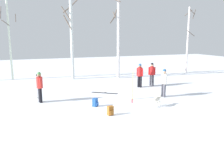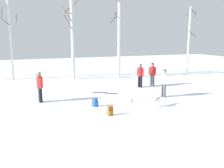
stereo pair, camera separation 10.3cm
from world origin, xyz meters
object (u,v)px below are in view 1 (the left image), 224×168
object	(u,v)px
person_3	(140,74)
ski_pair_lying_0	(105,93)
backpack_0	(95,102)
backpack_1	(110,111)
dog	(157,99)
ski_poles_0	(37,86)
birch_tree_1	(10,40)
water_bottle_0	(132,101)
person_0	(152,73)
ski_pair_planted_0	(133,83)
birch_tree_2	(72,37)
person_2	(164,81)
birch_tree_3	(118,33)
birch_tree_4	(188,39)
person_1	(40,85)

from	to	relation	value
person_3	ski_pair_lying_0	world-z (taller)	person_3
backpack_0	backpack_1	world-z (taller)	same
dog	ski_poles_0	bearing A→B (deg)	145.43
backpack_0	birch_tree_1	world-z (taller)	birch_tree_1
birch_tree_1	water_bottle_0	bearing A→B (deg)	-58.43
person_0	dog	size ratio (longest dim) A/B	2.20
ski_pair_planted_0	person_0	bearing A→B (deg)	44.65
ski_poles_0	backpack_0	distance (m)	3.92
person_3	birch_tree_1	distance (m)	11.25
person_3	birch_tree_2	world-z (taller)	birch_tree_2
backpack_0	person_2	bearing A→B (deg)	5.60
birch_tree_2	birch_tree_3	distance (m)	3.98
person_0	birch_tree_1	distance (m)	12.02
person_0	birch_tree_2	xyz separation A→B (m)	(-4.90, 4.95, 2.58)
ski_pair_planted_0	ski_poles_0	bearing A→B (deg)	157.68
ski_pair_lying_0	birch_tree_3	bearing A→B (deg)	58.79
water_bottle_0	person_2	bearing A→B (deg)	12.42
person_2	water_bottle_0	world-z (taller)	person_2
birch_tree_1	birch_tree_2	bearing A→B (deg)	-18.58
person_2	birch_tree_3	distance (m)	7.78
birch_tree_2	birch_tree_4	size ratio (longest dim) A/B	1.05
ski_poles_0	birch_tree_4	world-z (taller)	birch_tree_4
water_bottle_0	birch_tree_3	distance (m)	8.94
backpack_0	birch_tree_2	world-z (taller)	birch_tree_2
birch_tree_2	ski_poles_0	bearing A→B (deg)	-119.89
person_3	birch_tree_3	xyz separation A→B (m)	(0.03, 4.16, 2.97)
birch_tree_2	birch_tree_4	xyz separation A→B (m)	(11.70, -0.33, -0.17)
person_3	backpack_0	size ratio (longest dim) A/B	3.90
person_2	birch_tree_2	xyz separation A→B (m)	(-3.85, 8.16, 2.58)
person_1	ski_poles_0	bearing A→B (deg)	95.26
person_2	birch_tree_4	size ratio (longest dim) A/B	0.26
birch_tree_4	birch_tree_2	bearing A→B (deg)	178.38
dog	birch_tree_3	size ratio (longest dim) A/B	0.10
backpack_0	birch_tree_4	size ratio (longest dim) A/B	0.07
person_3	birch_tree_3	distance (m)	5.11
person_2	backpack_0	size ratio (longest dim) A/B	3.90
person_3	backpack_0	xyz separation A→B (m)	(-4.44, -3.47, -0.77)
person_0	dog	world-z (taller)	person_0
person_0	birch_tree_2	world-z (taller)	birch_tree_2
person_1	ski_poles_0	world-z (taller)	person_1
person_3	backpack_0	distance (m)	5.69
ski_poles_0	water_bottle_0	distance (m)	5.64
person_3	birch_tree_1	xyz separation A→B (m)	(-8.67, 6.76, 2.38)
person_0	birch_tree_3	world-z (taller)	birch_tree_3
backpack_1	birch_tree_1	bearing A→B (deg)	110.63
ski_poles_0	birch_tree_3	size ratio (longest dim) A/B	0.19
person_1	backpack_1	bearing A→B (deg)	-50.79
ski_pair_planted_0	birch_tree_4	world-z (taller)	birch_tree_4
ski_pair_planted_0	backpack_0	bearing A→B (deg)	-165.64
person_2	dog	size ratio (longest dim) A/B	2.20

